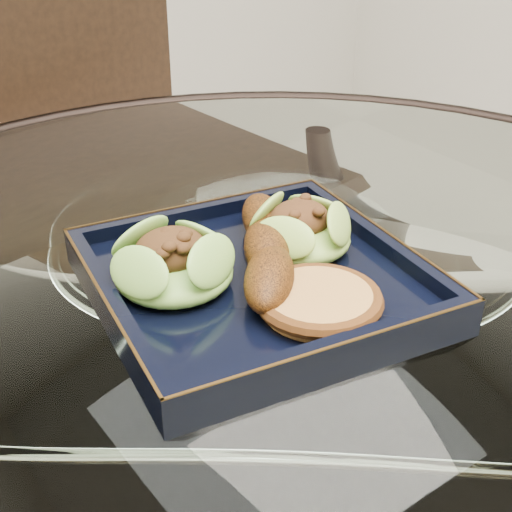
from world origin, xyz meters
TOP-DOWN VIEW (x-y plane):
  - dining_table at (-0.00, -0.00)m, footprint 1.13×1.13m
  - dining_chair at (0.06, 0.53)m, footprint 0.49×0.49m
  - navy_plate at (-0.06, -0.03)m, footprint 0.31×0.31m
  - lettuce_wrap_left at (-0.12, 0.00)m, footprint 0.11×0.11m
  - lettuce_wrap_right at (0.01, -0.01)m, footprint 0.10×0.10m
  - roasted_plantain at (-0.04, -0.02)m, footprint 0.14×0.18m
  - crumb_patty at (-0.05, -0.10)m, footprint 0.11×0.11m

SIDE VIEW (x-z plane):
  - dining_chair at x=0.06m, z-range 0.06..1.07m
  - dining_table at x=0.00m, z-range 0.21..0.98m
  - navy_plate at x=-0.06m, z-range 0.76..0.78m
  - crumb_patty at x=-0.05m, z-range 0.78..0.80m
  - lettuce_wrap_right at x=0.01m, z-range 0.78..0.82m
  - lettuce_wrap_left at x=-0.12m, z-range 0.78..0.82m
  - roasted_plantain at x=-0.04m, z-range 0.78..0.82m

